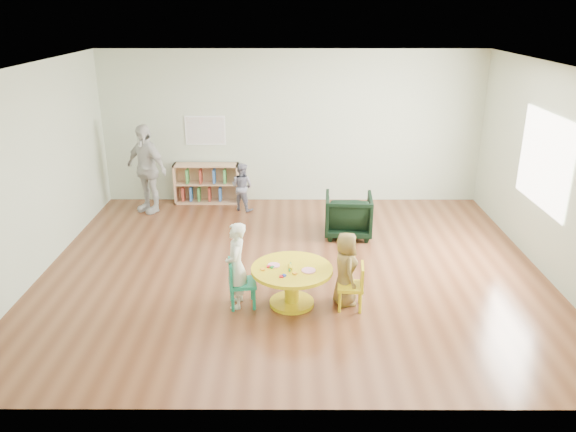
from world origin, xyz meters
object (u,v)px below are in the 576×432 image
object	(u,v)px
kid_chair_right	(354,285)
bookshelf	(206,183)
child_right	(346,269)
adult_caretaker	(146,169)
child_left	(236,265)
activity_table	(292,279)
kid_chair_left	(239,282)
armchair	(348,215)
toddler	(242,187)

from	to	relation	value
kid_chair_right	bookshelf	world-z (taller)	bookshelf
child_right	adult_caretaker	xyz separation A→B (m)	(-3.24, 3.37, 0.32)
child_right	adult_caretaker	bearing A→B (deg)	35.38
child_left	activity_table	bearing A→B (deg)	92.84
kid_chair_left	armchair	xyz separation A→B (m)	(1.57, 2.30, 0.02)
child_left	armchair	bearing A→B (deg)	145.71
toddler	adult_caretaker	bearing A→B (deg)	29.88
activity_table	child_right	xyz separation A→B (m)	(0.66, 0.03, 0.13)
child_right	bookshelf	bearing A→B (deg)	21.87
activity_table	armchair	world-z (taller)	armchair
kid_chair_left	child_left	size ratio (longest dim) A/B	0.56
activity_table	kid_chair_right	bearing A→B (deg)	-6.28
armchair	toddler	size ratio (longest dim) A/B	0.86
toddler	activity_table	bearing A→B (deg)	132.28
kid_chair_left	bookshelf	size ratio (longest dim) A/B	0.51
kid_chair_left	adult_caretaker	xyz separation A→B (m)	(-1.92, 3.44, 0.47)
armchair	child_right	world-z (taller)	child_right
activity_table	child_left	xyz separation A→B (m)	(-0.68, -0.03, 0.20)
bookshelf	child_right	xyz separation A→B (m)	(2.26, -3.86, 0.11)
armchair	adult_caretaker	distance (m)	3.71
activity_table	kid_chair_right	world-z (taller)	kid_chair_right
child_right	activity_table	bearing A→B (deg)	84.43
kid_chair_right	child_right	size ratio (longest dim) A/B	0.61
kid_chair_left	armchair	world-z (taller)	armchair
bookshelf	armchair	size ratio (longest dim) A/B	1.58
child_right	adult_caretaker	size ratio (longest dim) A/B	0.60
armchair	child_right	distance (m)	2.25
bookshelf	kid_chair_left	bearing A→B (deg)	-76.51
kid_chair_right	armchair	distance (m)	2.35
kid_chair_left	armchair	bearing A→B (deg)	136.80
toddler	kid_chair_right	bearing A→B (deg)	142.83
adult_caretaker	child_right	bearing A→B (deg)	-12.15
adult_caretaker	toddler	bearing A→B (deg)	35.98
activity_table	bookshelf	size ratio (longest dim) A/B	0.84
child_left	child_right	world-z (taller)	child_left
activity_table	armchair	distance (m)	2.44
kid_chair_left	child_left	xyz separation A→B (m)	(-0.02, 0.01, 0.22)
bookshelf	child_right	bearing A→B (deg)	-59.65
kid_chair_left	armchair	distance (m)	2.79
adult_caretaker	activity_table	bearing A→B (deg)	-18.89
activity_table	toddler	distance (m)	3.58
child_left	bookshelf	bearing A→B (deg)	-166.24
kid_chair_left	bookshelf	world-z (taller)	bookshelf
armchair	adult_caretaker	xyz separation A→B (m)	(-3.50, 1.14, 0.45)
child_right	adult_caretaker	distance (m)	4.69
activity_table	child_right	distance (m)	0.68
kid_chair_left	child_right	bearing A→B (deg)	84.13
activity_table	kid_chair_right	distance (m)	0.77
bookshelf	child_left	world-z (taller)	child_left
child_left	toddler	distance (m)	3.50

